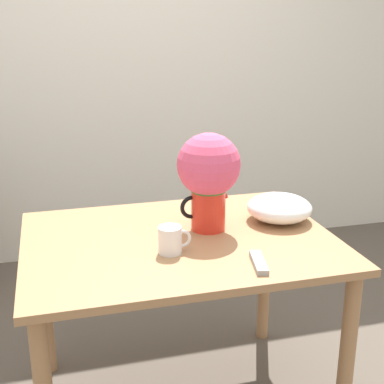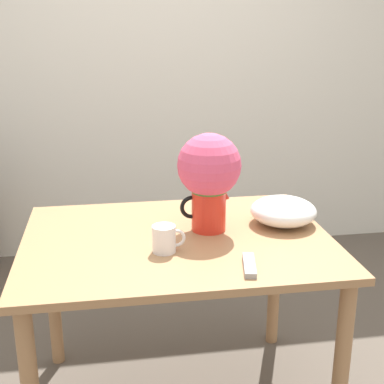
# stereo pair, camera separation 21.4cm
# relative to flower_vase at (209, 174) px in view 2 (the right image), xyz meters

# --- Properties ---
(wall_back) EXTENTS (8.00, 0.05, 2.60)m
(wall_back) POSITION_rel_flower_vase_xyz_m (-0.07, 1.68, 0.27)
(wall_back) COLOR silver
(wall_back) RESTS_ON ground_plane
(table) EXTENTS (1.22, 0.92, 0.79)m
(table) POSITION_rel_flower_vase_xyz_m (-0.14, -0.06, -0.35)
(table) COLOR #A3754C
(table) RESTS_ON ground_plane
(flower_vase) EXTENTS (0.26, 0.26, 0.40)m
(flower_vase) POSITION_rel_flower_vase_xyz_m (0.00, 0.00, 0.00)
(flower_vase) COLOR red
(flower_vase) RESTS_ON table
(coffee_mug) EXTENTS (0.13, 0.09, 0.10)m
(coffee_mug) POSITION_rel_flower_vase_xyz_m (-0.20, -0.19, -0.19)
(coffee_mug) COLOR white
(coffee_mug) RESTS_ON table
(white_bowl) EXTENTS (0.28, 0.28, 0.11)m
(white_bowl) POSITION_rel_flower_vase_xyz_m (0.32, 0.02, -0.18)
(white_bowl) COLOR white
(white_bowl) RESTS_ON table
(remote_control) EXTENTS (0.07, 0.18, 0.02)m
(remote_control) POSITION_rel_flower_vase_xyz_m (0.07, -0.38, -0.23)
(remote_control) COLOR #999999
(remote_control) RESTS_ON table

